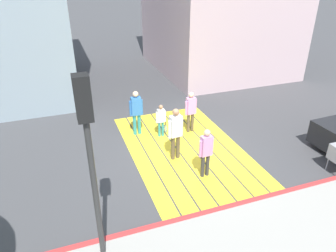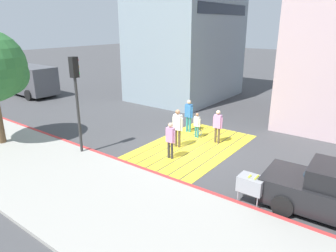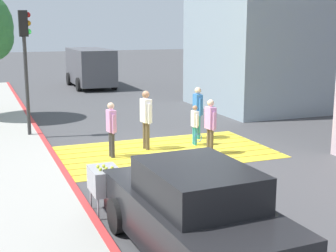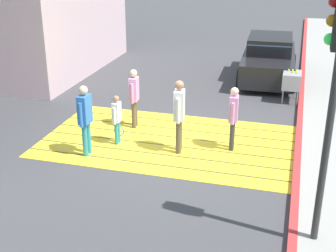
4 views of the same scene
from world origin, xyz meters
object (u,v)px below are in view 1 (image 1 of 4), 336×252
pedestrian_adult_lead (176,130)px  pedestrian_teen_behind (206,150)px  traffic_light_corner (88,138)px  pedestrian_child_with_racket (161,119)px  pedestrian_adult_trailing (191,109)px  pedestrian_adult_side (136,110)px

pedestrian_adult_lead → pedestrian_teen_behind: 1.33m
traffic_light_corner → pedestrian_child_with_racket: (4.78, -3.01, -2.31)m
pedestrian_adult_trailing → pedestrian_child_with_racket: size_ratio=1.27×
pedestrian_adult_side → pedestrian_teen_behind: size_ratio=1.09×
pedestrian_teen_behind → pedestrian_adult_trailing: bearing=-14.6°
pedestrian_adult_trailing → pedestrian_teen_behind: bearing=165.4°
pedestrian_adult_trailing → pedestrian_teen_behind: size_ratio=1.02×
traffic_light_corner → pedestrian_child_with_racket: 6.10m
pedestrian_adult_lead → pedestrian_adult_trailing: pedestrian_adult_lead is taller
traffic_light_corner → pedestrian_adult_side: bearing=-22.7°
pedestrian_adult_lead → pedestrian_child_with_racket: (1.62, -0.06, -0.34)m
pedestrian_adult_lead → pedestrian_adult_trailing: (1.58, -1.23, -0.11)m
pedestrian_adult_trailing → pedestrian_child_with_racket: pedestrian_adult_trailing is taller
pedestrian_adult_side → pedestrian_teen_behind: pedestrian_adult_side is taller
pedestrian_adult_trailing → pedestrian_adult_side: 2.05m
pedestrian_adult_lead → pedestrian_adult_trailing: bearing=-37.9°
pedestrian_adult_side → pedestrian_child_with_racket: pedestrian_adult_side is taller
pedestrian_adult_lead → pedestrian_adult_trailing: 2.00m
traffic_light_corner → pedestrian_adult_trailing: 6.65m
traffic_light_corner → pedestrian_adult_lead: bearing=-43.2°
traffic_light_corner → pedestrian_teen_behind: (1.93, -3.46, -2.10)m
pedestrian_teen_behind → pedestrian_adult_lead: bearing=22.1°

